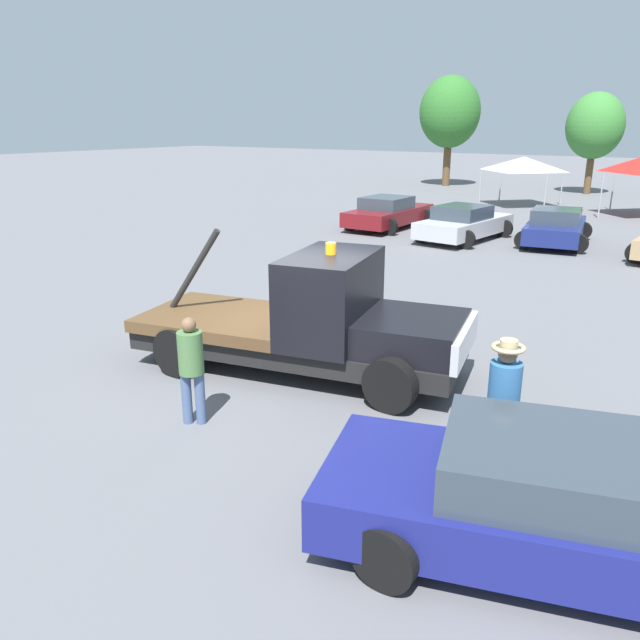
% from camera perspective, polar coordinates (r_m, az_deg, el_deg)
% --- Properties ---
extents(ground_plane, '(160.00, 160.00, 0.00)m').
position_cam_1_polar(ground_plane, '(11.51, -2.08, -4.57)').
color(ground_plane, slate).
extents(tow_truck, '(6.28, 3.24, 2.51)m').
position_cam_1_polar(tow_truck, '(11.05, -0.38, -0.31)').
color(tow_truck, black).
rests_on(tow_truck, ground).
extents(foreground_car, '(5.59, 3.37, 1.34)m').
position_cam_1_polar(foreground_car, '(7.05, 22.10, -15.46)').
color(foreground_car, navy).
rests_on(foreground_car, ground).
extents(person_near_truck, '(0.41, 0.41, 1.85)m').
position_cam_1_polar(person_near_truck, '(8.12, 16.44, -6.81)').
color(person_near_truck, '#475B84').
rests_on(person_near_truck, ground).
extents(person_at_hood, '(0.37, 0.37, 1.67)m').
position_cam_1_polar(person_at_hood, '(9.38, -11.70, -3.90)').
color(person_at_hood, '#475B84').
rests_on(person_at_hood, ground).
extents(parked_car_maroon, '(2.58, 4.81, 1.34)m').
position_cam_1_polar(parked_car_maroon, '(27.08, 6.26, 9.73)').
color(parked_car_maroon, maroon).
rests_on(parked_car_maroon, ground).
extents(parked_car_silver, '(2.84, 4.81, 1.34)m').
position_cam_1_polar(parked_car_silver, '(24.69, 13.03, 8.61)').
color(parked_car_silver, '#B7B7BC').
rests_on(parked_car_silver, ground).
extents(parked_car_navy, '(2.88, 4.58, 1.34)m').
position_cam_1_polar(parked_car_navy, '(24.76, 20.72, 7.95)').
color(parked_car_navy, navy).
rests_on(parked_car_navy, ground).
extents(canopy_tent_white, '(3.44, 3.44, 2.59)m').
position_cam_1_polar(canopy_tent_white, '(35.57, 18.13, 13.41)').
color(canopy_tent_white, '#9E9EA3').
rests_on(canopy_tent_white, ground).
extents(tree_left, '(3.41, 3.41, 6.09)m').
position_cam_1_polar(tree_left, '(43.21, 23.84, 15.91)').
color(tree_left, brown).
rests_on(tree_left, ground).
extents(tree_center, '(4.13, 4.13, 7.38)m').
position_cam_1_polar(tree_center, '(45.94, 11.79, 18.09)').
color(tree_center, brown).
rests_on(tree_center, ground).
extents(traffic_cone, '(0.40, 0.40, 0.55)m').
position_cam_1_polar(traffic_cone, '(16.50, 3.62, 3.26)').
color(traffic_cone, black).
rests_on(traffic_cone, ground).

